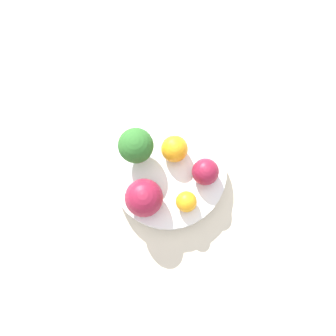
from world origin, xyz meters
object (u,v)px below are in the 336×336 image
at_px(bowl, 168,172).
at_px(broccoli, 136,146).
at_px(apple_red, 206,169).
at_px(orange_front, 174,149).
at_px(orange_back, 186,202).
at_px(apple_green, 144,198).

xyz_separation_m(bowl, broccoli, (0.05, -0.02, 0.06)).
relative_size(bowl, broccoli, 2.71).
relative_size(bowl, apple_red, 4.51).
bearing_deg(orange_front, orange_back, 110.80).
relative_size(broccoli, orange_back, 2.15).
distance_m(broccoli, orange_front, 0.07).
bearing_deg(orange_front, apple_red, 154.40).
distance_m(apple_red, orange_back, 0.06).
bearing_deg(apple_red, bowl, 3.98).
bearing_deg(broccoli, bowl, 159.96).
bearing_deg(orange_front, bowl, 78.82).
height_order(broccoli, apple_red, broccoli).
relative_size(broccoli, apple_red, 1.66).
relative_size(bowl, apple_green, 3.28).
xyz_separation_m(broccoli, orange_front, (-0.06, -0.01, -0.02)).
height_order(bowl, orange_front, orange_front).
bearing_deg(broccoli, apple_green, 108.05).
height_order(apple_red, orange_front, same).
bearing_deg(orange_back, orange_front, -69.20).
distance_m(bowl, apple_green, 0.08).
distance_m(orange_front, orange_back, 0.09).
height_order(apple_red, apple_green, apple_green).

